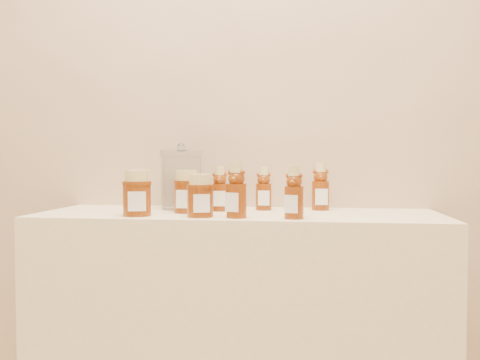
% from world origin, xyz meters
% --- Properties ---
extents(wall_back, '(3.50, 0.02, 2.70)m').
position_xyz_m(wall_back, '(0.00, 1.75, 1.35)').
color(wall_back, tan).
rests_on(wall_back, ground).
extents(display_table, '(1.20, 0.40, 0.90)m').
position_xyz_m(display_table, '(0.00, 1.55, 0.45)').
color(display_table, beige).
rests_on(display_table, ground).
extents(bear_bottle_back_left, '(0.06, 0.06, 0.16)m').
position_xyz_m(bear_bottle_back_left, '(-0.06, 1.60, 0.98)').
color(bear_bottle_back_left, '#602407').
rests_on(bear_bottle_back_left, display_table).
extents(bear_bottle_back_mid, '(0.06, 0.06, 0.16)m').
position_xyz_m(bear_bottle_back_mid, '(0.07, 1.65, 0.98)').
color(bear_bottle_back_mid, '#602407').
rests_on(bear_bottle_back_mid, display_table).
extents(bear_bottle_back_right, '(0.06, 0.06, 0.17)m').
position_xyz_m(bear_bottle_back_right, '(0.25, 1.67, 0.99)').
color(bear_bottle_back_right, '#602407').
rests_on(bear_bottle_back_right, display_table).
extents(bear_bottle_front_left, '(0.08, 0.08, 0.17)m').
position_xyz_m(bear_bottle_front_left, '(0.01, 1.42, 0.99)').
color(bear_bottle_front_left, '#602407').
rests_on(bear_bottle_front_left, display_table).
extents(bear_bottle_front_right, '(0.07, 0.07, 0.16)m').
position_xyz_m(bear_bottle_front_right, '(0.17, 1.42, 0.98)').
color(bear_bottle_front_right, '#602407').
rests_on(bear_bottle_front_right, display_table).
extents(honey_jar_left, '(0.11, 0.11, 0.13)m').
position_xyz_m(honey_jar_left, '(-0.28, 1.43, 0.97)').
color(honey_jar_left, '#602407').
rests_on(honey_jar_left, display_table).
extents(honey_jar_back, '(0.08, 0.08, 0.13)m').
position_xyz_m(honey_jar_back, '(-0.15, 1.54, 0.96)').
color(honey_jar_back, '#602407').
rests_on(honey_jar_back, display_table).
extents(honey_jar_front, '(0.10, 0.10, 0.12)m').
position_xyz_m(honey_jar_front, '(-0.09, 1.43, 0.96)').
color(honey_jar_front, '#602407').
rests_on(honey_jar_front, display_table).
extents(glass_canister, '(0.16, 0.16, 0.21)m').
position_xyz_m(glass_canister, '(-0.20, 1.64, 1.00)').
color(glass_canister, white).
rests_on(glass_canister, display_table).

